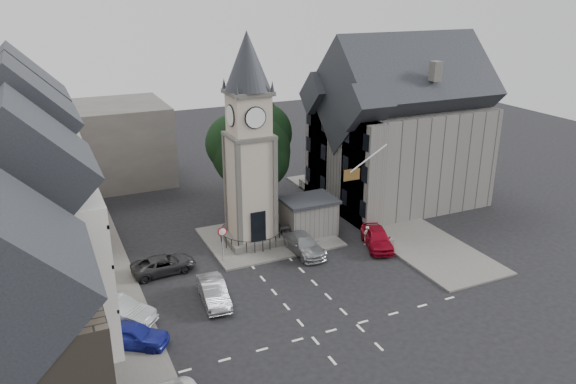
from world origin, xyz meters
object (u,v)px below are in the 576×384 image
car_east_red (377,238)px  stone_shelter (308,216)px  clock_tower (249,143)px  car_west_blue (132,335)px  pedestrian (366,235)px

car_east_red → stone_shelter: bearing=148.0°
stone_shelter → clock_tower: bearing=174.2°
clock_tower → car_west_blue: clock_tower is taller
clock_tower → pedestrian: bearing=-28.0°
clock_tower → car_west_blue: 16.73m
car_east_red → car_west_blue: bearing=-146.9°
clock_tower → pedestrian: clock_tower is taller
clock_tower → stone_shelter: bearing=-5.8°
stone_shelter → car_east_red: (3.70, -4.50, -0.77)m
clock_tower → stone_shelter: (4.80, -0.49, -6.57)m
stone_shelter → car_west_blue: size_ratio=1.03×
car_east_red → pedestrian: 0.88m
clock_tower → pedestrian: 11.67m
car_west_blue → pedestrian: size_ratio=2.67×
clock_tower → car_west_blue: bearing=-137.7°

